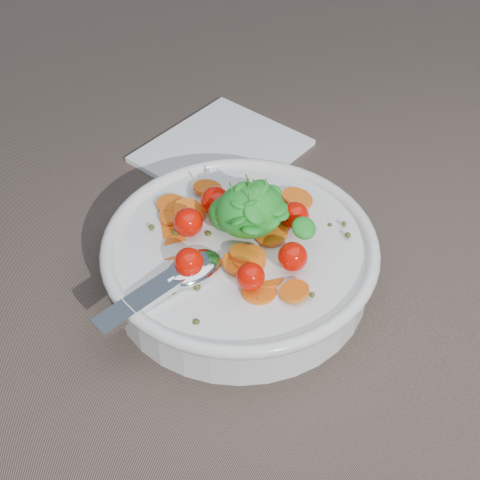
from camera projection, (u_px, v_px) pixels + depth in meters
name	position (u px, v px, depth m)	size (l,w,h in m)	color
ground	(229.00, 290.00, 0.60)	(6.00, 6.00, 0.00)	#705C50
bowl	(240.00, 257.00, 0.59)	(0.26, 0.24, 0.10)	silver
napkin	(222.00, 151.00, 0.75)	(0.16, 0.14, 0.01)	white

